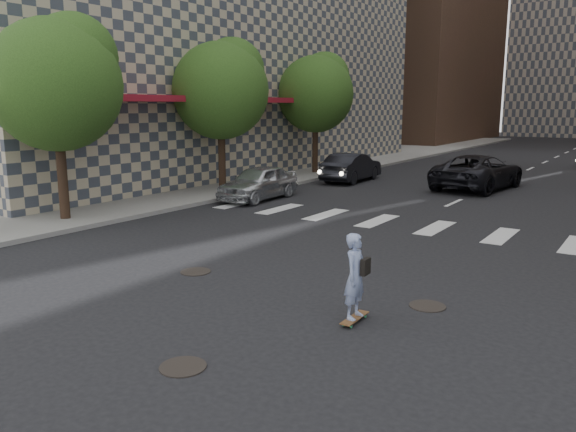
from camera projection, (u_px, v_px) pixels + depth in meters
name	position (u px, v px, depth m)	size (l,w,h in m)	color
ground	(229.00, 303.00, 10.99)	(160.00, 160.00, 0.00)	black
sidewalk_left	(255.00, 167.00, 35.20)	(13.00, 80.00, 0.15)	gray
tree_a	(59.00, 79.00, 17.82)	(4.20, 4.20, 6.60)	#382619
tree_b	(223.00, 86.00, 24.34)	(4.20, 4.20, 6.60)	#382619
tree_c	(318.00, 90.00, 30.86)	(4.20, 4.20, 6.60)	#382619
manhole_a	(183.00, 367.00, 8.29)	(0.70, 0.70, 0.02)	black
manhole_b	(196.00, 272.00, 13.06)	(0.70, 0.70, 0.02)	black
manhole_c	(427.00, 306.00, 10.82)	(0.70, 0.70, 0.02)	black
skateboarder	(356.00, 276.00, 9.88)	(0.40, 0.82, 1.63)	brown
silver_sedan	(259.00, 182.00, 23.12)	(1.67, 4.14, 1.41)	silver
traffic_car_a	(352.00, 167.00, 28.70)	(1.54, 4.42, 1.46)	black
traffic_car_c	(478.00, 172.00, 26.07)	(2.64, 5.74, 1.59)	black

